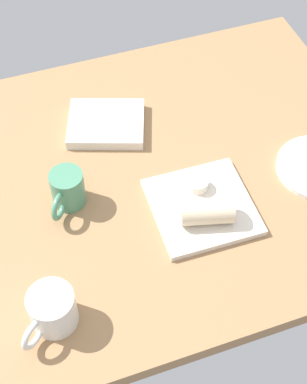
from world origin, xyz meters
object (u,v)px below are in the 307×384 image
sauce_cup (198,184)px  coffee_mug (67,190)px  breakfast_wrap (207,211)px  square_plate (202,207)px  book_stack (106,124)px  second_mug (51,310)px

sauce_cup → coffee_mug: bearing=-13.6°
breakfast_wrap → sauce_cup: bearing=5.7°
sauce_cup → coffee_mug: 29.64cm
square_plate → breakfast_wrap: breakfast_wrap is taller
square_plate → book_stack: (13.19, -31.74, 0.53)cm
breakfast_wrap → book_stack: bearing=34.4°
coffee_mug → second_mug: (10.02, 27.69, -0.06)cm
sauce_cup → square_plate: bearing=80.7°
square_plate → breakfast_wrap: size_ratio=1.93×
breakfast_wrap → coffee_mug: 31.57cm
sauce_cup → breakfast_wrap: size_ratio=0.43×
sauce_cup → breakfast_wrap: bearing=80.7°
second_mug → square_plate: bearing=-157.4°
square_plate → coffee_mug: size_ratio=2.00×
breakfast_wrap → second_mug: size_ratio=0.95×
square_plate → breakfast_wrap: 5.44cm
sauce_cup → breakfast_wrap: breakfast_wrap is taller
sauce_cup → coffee_mug: (28.77, -6.95, 1.63)cm
sauce_cup → second_mug: 44.01cm
square_plate → book_stack: size_ratio=0.97×
second_mug → coffee_mug: bearing=-109.9°
breakfast_wrap → book_stack: breakfast_wrap is taller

